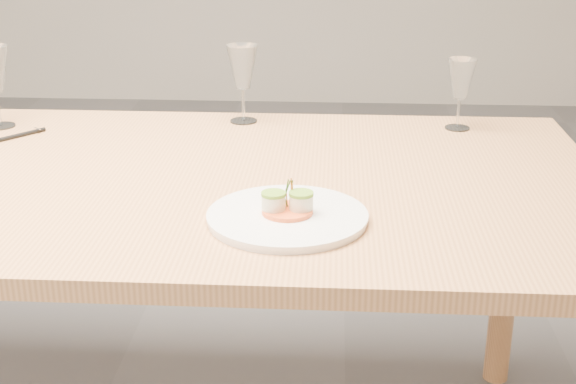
# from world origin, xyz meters

# --- Properties ---
(dining_table) EXTENTS (2.40, 1.00, 0.75)m
(dining_table) POSITION_xyz_m (0.00, 0.00, 0.68)
(dining_table) COLOR tan
(dining_table) RESTS_ON ground
(dinner_plate) EXTENTS (0.30, 0.30, 0.08)m
(dinner_plate) POSITION_xyz_m (0.54, -0.24, 0.76)
(dinner_plate) COLOR white
(dinner_plate) RESTS_ON dining_table
(ballpoint_pen) EXTENTS (0.10, 0.12, 0.01)m
(ballpoint_pen) POSITION_xyz_m (-0.15, 0.24, 0.76)
(ballpoint_pen) COLOR black
(ballpoint_pen) RESTS_ON dining_table
(wine_glass_3) EXTENTS (0.08, 0.08, 0.20)m
(wine_glass_3) POSITION_xyz_m (0.38, 0.41, 0.89)
(wine_glass_3) COLOR white
(wine_glass_3) RESTS_ON dining_table
(wine_glass_4) EXTENTS (0.07, 0.07, 0.18)m
(wine_glass_4) POSITION_xyz_m (0.93, 0.38, 0.88)
(wine_glass_4) COLOR white
(wine_glass_4) RESTS_ON dining_table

